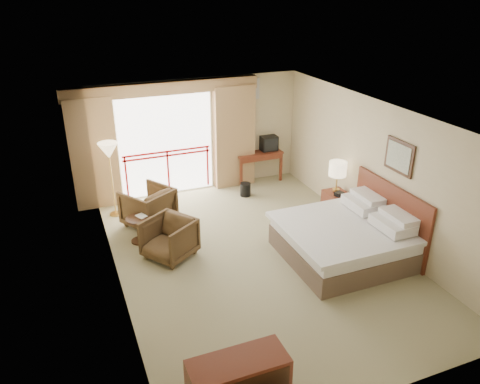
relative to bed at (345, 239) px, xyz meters
name	(u,v)px	position (x,y,z in m)	size (l,w,h in m)	color
floor	(257,257)	(-1.50, 0.60, -0.38)	(7.00, 7.00, 0.00)	gray
ceiling	(259,115)	(-1.50, 0.60, 2.32)	(7.00, 7.00, 0.00)	white
wall_back	(199,135)	(-1.50, 4.10, 0.97)	(5.00, 5.00, 0.00)	beige
wall_front	(385,310)	(-1.50, -2.90, 0.97)	(5.00, 5.00, 0.00)	beige
wall_left	(113,215)	(-4.00, 0.60, 0.97)	(7.00, 7.00, 0.00)	beige
wall_right	(376,171)	(1.00, 0.60, 0.97)	(7.00, 7.00, 0.00)	beige
balcony_door	(166,145)	(-2.30, 4.08, 0.82)	(2.40, 2.40, 0.00)	white
balcony_railing	(168,161)	(-2.30, 4.06, 0.44)	(2.09, 0.03, 1.02)	#AA0E0F
curtain_left	(94,154)	(-3.95, 3.95, 0.87)	(1.00, 0.26, 2.50)	#956E47
curtain_right	(234,137)	(-0.65, 3.95, 0.87)	(1.00, 0.26, 2.50)	#956E47
valance	(163,88)	(-2.30, 3.98, 2.17)	(4.40, 0.22, 0.28)	#956E47
hvac_vent	(250,89)	(-0.20, 4.07, 1.97)	(0.50, 0.04, 0.50)	silver
bed	(345,239)	(0.00, 0.00, 0.00)	(2.13, 2.06, 0.97)	brown
headboard	(390,217)	(0.96, 0.00, 0.27)	(0.06, 2.10, 1.30)	#591D0F
framed_art	(399,157)	(0.97, 0.00, 1.47)	(0.04, 0.72, 0.60)	black
nightstand	(336,206)	(0.67, 1.36, -0.06)	(0.44, 0.53, 0.63)	#591D0F
table_lamp	(338,169)	(0.67, 1.41, 0.76)	(0.37, 0.37, 0.65)	tan
phone	(339,194)	(0.62, 1.21, 0.29)	(0.18, 0.14, 0.08)	black
desk	(257,157)	(0.00, 4.04, 0.23)	(1.19, 0.58, 0.78)	#591D0F
tv	(269,143)	(0.30, 3.98, 0.59)	(0.42, 0.33, 0.38)	black
coffee_maker	(245,148)	(-0.35, 3.99, 0.54)	(0.13, 0.13, 0.29)	black
cup	(251,151)	(-0.20, 3.94, 0.45)	(0.07, 0.07, 0.10)	white
wastebasket	(245,189)	(-0.65, 3.20, -0.22)	(0.25, 0.25, 0.32)	black
armchair_far	(150,224)	(-3.09, 2.61, -0.38)	(0.88, 0.91, 0.83)	#412B17
armchair_near	(170,256)	(-3.00, 1.22, -0.38)	(0.81, 0.84, 0.76)	#412B17
side_table	(139,226)	(-3.42, 1.97, -0.02)	(0.48, 0.48, 0.52)	black
book	(138,218)	(-3.42, 1.97, 0.15)	(0.16, 0.22, 0.02)	white
floor_lamp	(109,153)	(-3.68, 3.35, 1.05)	(0.42, 0.42, 1.65)	tan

